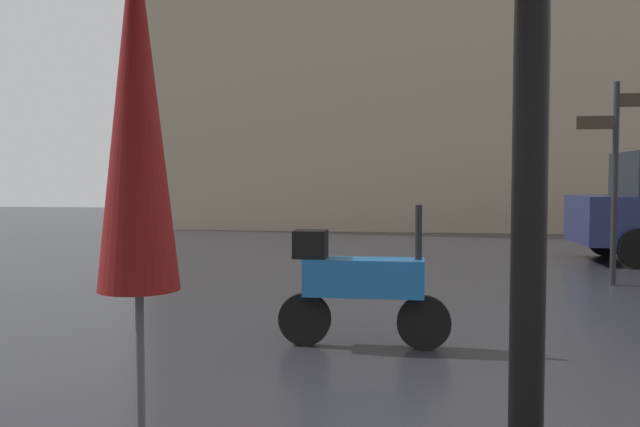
% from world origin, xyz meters
% --- Properties ---
extents(folded_patio_umbrella_near, '(0.42, 0.42, 2.55)m').
position_xyz_m(folded_patio_umbrella_near, '(-1.89, -0.22, 1.68)').
color(folded_patio_umbrella_near, black).
rests_on(folded_patio_umbrella_near, ground).
extents(parked_scooter, '(1.49, 0.32, 1.23)m').
position_xyz_m(parked_scooter, '(-1.20, 2.71, 0.56)').
color(parked_scooter, black).
rests_on(parked_scooter, ground).
extents(street_signpost, '(1.08, 0.08, 2.79)m').
position_xyz_m(street_signpost, '(2.02, 6.50, 1.70)').
color(street_signpost, black).
rests_on(street_signpost, ground).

